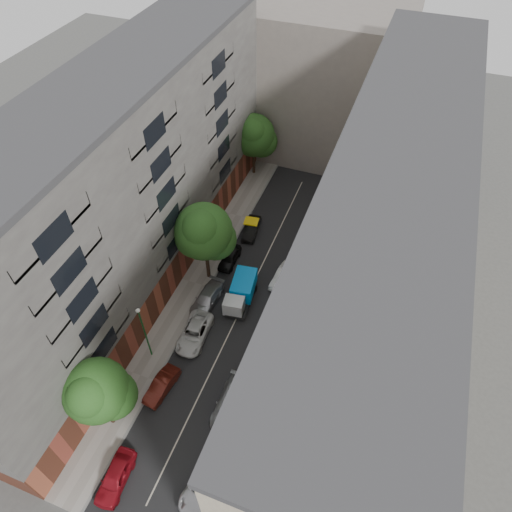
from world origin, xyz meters
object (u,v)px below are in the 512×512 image
at_px(car_left_0, 115,477).
at_px(car_left_4, 230,257).
at_px(car_right_1, 230,402).
at_px(pedestrian, 326,242).
at_px(car_left_1, 162,385).
at_px(car_right_2, 272,326).
at_px(car_left_5, 251,228).
at_px(car_right_0, 207,482).
at_px(tarp_truck, 241,292).
at_px(car_left_3, 207,298).
at_px(tree_mid, 204,234).
at_px(tree_near, 97,393).
at_px(car_left_2, 194,333).
at_px(car_right_3, 284,276).
at_px(lamp_post, 143,328).
at_px(tree_far, 254,137).

bearing_deg(car_left_0, car_left_4, 86.71).
height_order(car_right_1, pedestrian, pedestrian).
xyz_separation_m(car_left_1, car_right_2, (6.75, 8.80, 0.04)).
distance_m(car_left_0, car_left_5, 28.00).
distance_m(car_left_5, car_right_0, 26.78).
relative_size(car_left_0, car_left_5, 1.05).
distance_m(tarp_truck, car_left_3, 3.39).
relative_size(car_left_3, car_left_4, 1.23).
bearing_deg(car_left_0, tree_mid, 90.06).
relative_size(car_left_1, tree_near, 0.50).
distance_m(car_left_2, car_right_0, 12.90).
bearing_deg(car_right_3, car_left_1, -102.89).
distance_m(car_right_0, lamp_post, 12.80).
bearing_deg(tarp_truck, car_right_2, -38.51).
bearing_deg(car_right_0, car_left_5, 111.17).
distance_m(car_right_0, tree_mid, 20.72).
bearing_deg(car_left_2, pedestrian, 57.31).
height_order(car_left_3, tree_mid, tree_mid).
relative_size(car_left_5, tree_far, 0.50).
height_order(tree_near, pedestrian, tree_near).
relative_size(car_left_0, car_right_3, 0.98).
bearing_deg(tree_far, car_left_3, -82.05).
bearing_deg(tree_mid, car_left_5, 77.62).
height_order(car_left_4, car_right_0, car_right_0).
distance_m(car_left_0, car_left_1, 7.61).
xyz_separation_m(lamp_post, pedestrian, (11.20, 18.34, -3.39)).
bearing_deg(car_left_0, car_right_0, 12.60).
xyz_separation_m(tarp_truck, car_right_1, (3.18, -10.53, -0.57)).
relative_size(car_left_1, car_left_3, 0.83).
relative_size(tree_near, lamp_post, 1.14).
distance_m(car_left_0, car_left_2, 13.20).
distance_m(car_left_0, car_right_2, 17.62).
relative_size(car_left_0, car_left_3, 0.90).
height_order(car_left_4, car_left_5, car_left_5).
height_order(car_left_5, tree_near, tree_near).
distance_m(tarp_truck, lamp_post, 10.47).
distance_m(tree_near, lamp_post, 6.62).
relative_size(car_right_2, tree_far, 0.49).
distance_m(car_right_3, tree_near, 21.18).
bearing_deg(tree_near, car_right_0, -10.14).
relative_size(car_left_5, car_right_2, 1.01).
relative_size(car_right_0, car_right_3, 1.23).
bearing_deg(car_right_3, car_left_3, -130.16).
distance_m(car_left_1, tree_mid, 13.92).
height_order(car_right_2, tree_near, tree_near).
height_order(car_right_1, tree_near, tree_near).
height_order(car_left_0, car_right_0, car_right_0).
distance_m(car_left_0, car_left_3, 17.24).
bearing_deg(car_left_1, car_right_1, 12.82).
relative_size(car_left_1, lamp_post, 0.58).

